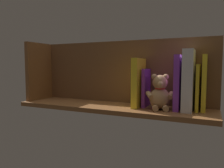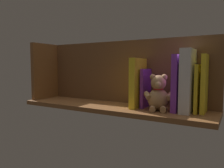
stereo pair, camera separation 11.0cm
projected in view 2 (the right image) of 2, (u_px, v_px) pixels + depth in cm
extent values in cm
cube|color=brown|center=(112.00, 107.00, 111.22)|extent=(100.79, 25.34, 2.20)
cube|color=brown|center=(122.00, 72.00, 118.67)|extent=(100.79, 1.50, 33.70)
cube|color=brown|center=(45.00, 71.00, 134.14)|extent=(2.40, 19.34, 33.70)
cube|color=yellow|center=(204.00, 84.00, 91.69)|extent=(1.83, 10.46, 25.08)
cube|color=yellow|center=(198.00, 89.00, 92.82)|extent=(1.35, 11.27, 20.83)
cube|color=silver|center=(188.00, 81.00, 93.19)|extent=(4.52, 14.17, 27.41)
cube|color=purple|center=(177.00, 83.00, 95.99)|extent=(2.47, 13.35, 25.08)
ellipsoid|color=tan|center=(158.00, 99.00, 97.80)|extent=(11.53, 10.86, 9.99)
sphere|color=tan|center=(158.00, 83.00, 97.16)|extent=(6.87, 6.87, 6.87)
sphere|color=tan|center=(164.00, 77.00, 96.34)|extent=(2.65, 2.65, 2.65)
sphere|color=tan|center=(153.00, 77.00, 97.56)|extent=(2.65, 2.65, 2.65)
sphere|color=tan|center=(158.00, 84.00, 94.38)|extent=(2.65, 2.65, 2.65)
cylinder|color=tan|center=(169.00, 96.00, 95.32)|extent=(2.62, 5.03, 3.69)
cylinder|color=tan|center=(147.00, 96.00, 97.57)|extent=(4.81, 5.33, 3.69)
cylinder|color=tan|center=(163.00, 109.00, 93.47)|extent=(3.62, 4.35, 2.65)
cylinder|color=tan|center=(152.00, 109.00, 94.53)|extent=(3.62, 4.35, 2.65)
torus|color=red|center=(158.00, 89.00, 97.39)|extent=(5.67, 5.67, 0.78)
cube|color=purple|center=(146.00, 88.00, 105.02)|extent=(1.55, 11.06, 18.72)
cube|color=yellow|center=(138.00, 83.00, 104.74)|extent=(3.00, 15.00, 23.84)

